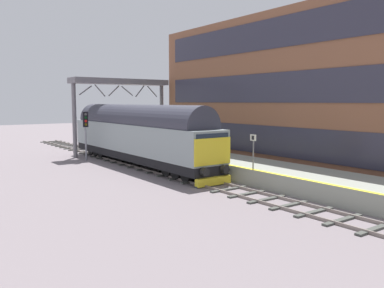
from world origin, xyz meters
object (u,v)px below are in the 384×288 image
object	(u,v)px
signal_post_near	(86,129)
platform_number_sign	(253,146)
waiting_passenger	(188,139)
diesel_locomotive	(137,133)

from	to	relation	value
signal_post_near	platform_number_sign	world-z (taller)	signal_post_near
waiting_passenger	signal_post_near	bearing A→B (deg)	46.34
diesel_locomotive	signal_post_near	size ratio (longest dim) A/B	4.64
diesel_locomotive	platform_number_sign	world-z (taller)	diesel_locomotive
diesel_locomotive	waiting_passenger	xyz separation A→B (m)	(3.33, -2.11, -0.49)
diesel_locomotive	signal_post_near	xyz separation A→B (m)	(-2.28, 4.70, 0.18)
diesel_locomotive	platform_number_sign	xyz separation A→B (m)	(1.94, -10.58, -0.15)
diesel_locomotive	waiting_passenger	size ratio (longest dim) A/B	11.52
platform_number_sign	waiting_passenger	size ratio (longest dim) A/B	1.22
signal_post_near	platform_number_sign	size ratio (longest dim) A/B	2.04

